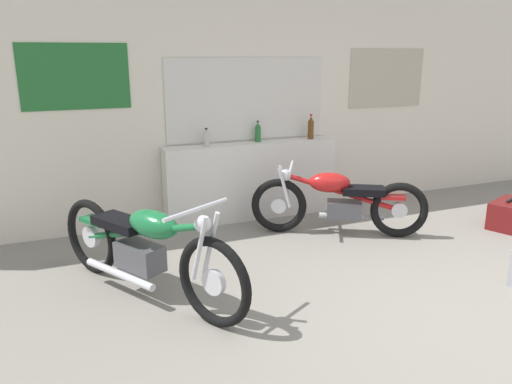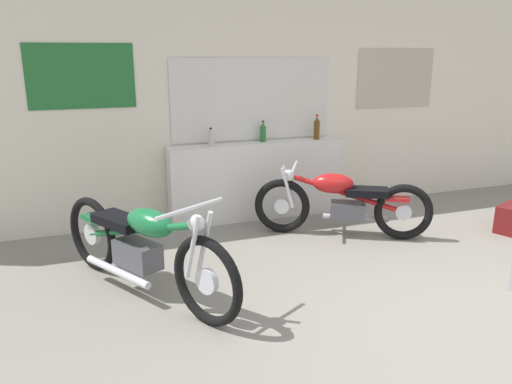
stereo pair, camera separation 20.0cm
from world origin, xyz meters
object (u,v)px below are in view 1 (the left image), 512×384
bottle_leftmost (206,138)px  motorcycle_red (338,201)px  hard_case_darkred (508,214)px  bottle_left_center (258,132)px  motorcycle_green (144,247)px  bottle_center (311,128)px

bottle_leftmost → motorcycle_red: bottle_leftmost is taller
hard_case_darkred → bottle_left_center: bearing=149.2°
bottle_left_center → motorcycle_red: (0.57, -0.97, -0.66)m
motorcycle_red → motorcycle_green: bearing=-163.7°
motorcycle_green → bottle_center: bearing=33.4°
bottle_left_center → motorcycle_green: 2.42m
motorcycle_green → hard_case_darkred: size_ratio=3.14×
bottle_left_center → motorcycle_red: bearing=-59.8°
bottle_center → motorcycle_green: bottle_center is taller
motorcycle_green → motorcycle_red: size_ratio=1.13×
motorcycle_green → hard_case_darkred: 4.23m
bottle_center → motorcycle_red: bottle_center is taller
bottle_center → bottle_left_center: bearing=174.7°
bottle_left_center → motorcycle_green: (-1.68, -1.63, -0.61)m
bottle_leftmost → motorcycle_red: bearing=-36.7°
bottle_leftmost → motorcycle_red: (1.23, -0.91, -0.64)m
motorcycle_red → hard_case_darkred: 2.06m
bottle_left_center → hard_case_darkred: bearing=-30.8°
bottle_center → motorcycle_red: size_ratio=0.18×
bottle_center → motorcycle_red: 1.14m
bottle_leftmost → bottle_center: bottle_center is taller
motorcycle_red → hard_case_darkred: (1.97, -0.55, -0.23)m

